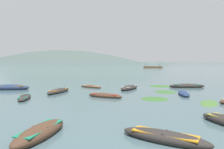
# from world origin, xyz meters

# --- Properties ---
(ground_plane) EXTENTS (6000.00, 6000.00, 0.00)m
(ground_plane) POSITION_xyz_m (0.00, 1500.00, 0.00)
(ground_plane) COLOR #476066
(mountain_1) EXTENTS (1035.93, 1035.93, 251.50)m
(mountain_1) POSITION_xyz_m (-1092.74, 1891.58, 125.75)
(mountain_1) COLOR slate
(mountain_1) RESTS_ON ground
(mountain_2) EXTENTS (1561.59, 1561.59, 438.09)m
(mountain_2) POSITION_xyz_m (-316.76, 1668.23, 219.04)
(mountain_2) COLOR #4C5B56
(mountain_2) RESTS_ON ground
(rowboat_0) EXTENTS (2.86, 4.08, 0.59)m
(rowboat_0) POSITION_xyz_m (0.20, 20.45, 0.19)
(rowboat_0) COLOR #2D2826
(rowboat_0) RESTS_ON ground
(rowboat_1) EXTENTS (1.80, 3.52, 0.44)m
(rowboat_1) POSITION_xyz_m (-9.46, 13.70, 0.14)
(rowboat_1) COLOR #2D2826
(rowboat_1) RESTS_ON ground
(rowboat_2) EXTENTS (1.88, 3.77, 0.66)m
(rowboat_2) POSITION_xyz_m (-4.44, 4.59, 0.21)
(rowboat_2) COLOR #4C3323
(rowboat_2) RESTS_ON ground
(rowboat_3) EXTENTS (3.26, 2.55, 0.38)m
(rowboat_3) POSITION_xyz_m (-4.66, 21.93, 0.12)
(rowboat_3) COLOR brown
(rowboat_3) RESTS_ON ground
(rowboat_6) EXTENTS (1.31, 3.24, 0.45)m
(rowboat_6) POSITION_xyz_m (5.44, 16.38, 0.14)
(rowboat_6) COLOR navy
(rowboat_6) RESTS_ON ground
(rowboat_7) EXTENTS (2.01, 4.03, 0.56)m
(rowboat_7) POSITION_xyz_m (-7.49, 17.38, 0.18)
(rowboat_7) COLOR #2D2826
(rowboat_7) RESTS_ON ground
(rowboat_8) EXTENTS (4.65, 1.61, 0.76)m
(rowboat_8) POSITION_xyz_m (-14.00, 19.60, 0.24)
(rowboat_8) COLOR navy
(rowboat_8) RESTS_ON ground
(rowboat_9) EXTENTS (4.58, 1.38, 0.61)m
(rowboat_9) POSITION_xyz_m (7.68, 22.43, 0.19)
(rowboat_9) COLOR #2D2826
(rowboat_9) RESTS_ON ground
(rowboat_10) EXTENTS (3.57, 2.22, 0.49)m
(rowboat_10) POSITION_xyz_m (-2.31, 14.80, 0.15)
(rowboat_10) COLOR #4C3323
(rowboat_10) RESTS_ON ground
(rowboat_12) EXTENTS (3.81, 2.68, 0.56)m
(rowboat_12) POSITION_xyz_m (0.99, 4.27, 0.18)
(rowboat_12) COLOR #2D2826
(rowboat_12) RESTS_ON ground
(ferry_1) EXTENTS (9.57, 4.10, 2.54)m
(ferry_1) POSITION_xyz_m (15.40, 100.27, 0.45)
(ferry_1) COLOR brown
(ferry_1) RESTS_ON ground
(weed_patch_0) EXTENTS (2.99, 3.13, 0.14)m
(weed_patch_0) POSITION_xyz_m (4.03, 18.32, 0.00)
(weed_patch_0) COLOR #38662D
(weed_patch_0) RESTS_ON ground
(weed_patch_2) EXTENTS (2.53, 3.33, 0.14)m
(weed_patch_2) POSITION_xyz_m (6.22, 12.30, 0.00)
(weed_patch_2) COLOR #477033
(weed_patch_2) RESTS_ON ground
(weed_patch_3) EXTENTS (3.25, 3.22, 0.14)m
(weed_patch_3) POSITION_xyz_m (2.18, 14.03, 0.00)
(weed_patch_3) COLOR #38662D
(weed_patch_3) RESTS_ON ground
(weed_patch_4) EXTENTS (3.98, 3.77, 0.14)m
(weed_patch_4) POSITION_xyz_m (4.51, 23.48, 0.00)
(weed_patch_4) COLOR #38662D
(weed_patch_4) RESTS_ON ground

